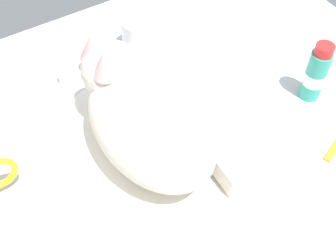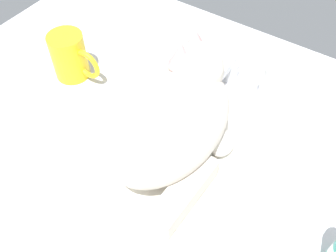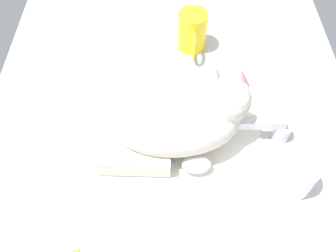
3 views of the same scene
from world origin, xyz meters
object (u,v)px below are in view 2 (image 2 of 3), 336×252
faucet (227,72)px  rinse_cup (281,84)px  cat (175,116)px  coffee_mug (70,56)px

faucet → rinse_cup: size_ratio=1.76×
cat → rinse_cup: (10.94, 21.22, -4.06)cm
faucet → rinse_cup: 11.15cm
cat → rinse_cup: size_ratio=3.78×
coffee_mug → cat: bearing=-7.7°
cat → coffee_mug: (-27.93, 3.79, -3.03)cm
cat → faucet: bearing=90.2°
faucet → cat: bearing=-89.8°
faucet → rinse_cup: bearing=7.5°
cat → rinse_cup: cat is taller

